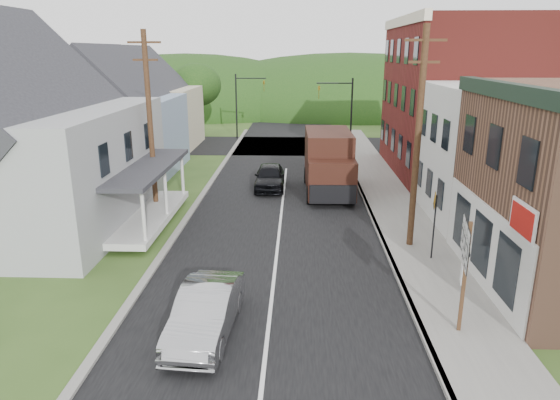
# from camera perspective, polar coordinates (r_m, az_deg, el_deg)

# --- Properties ---
(ground) EXTENTS (120.00, 120.00, 0.00)m
(ground) POSITION_cam_1_polar(r_m,az_deg,el_deg) (18.29, -0.73, -9.30)
(ground) COLOR #2D4719
(ground) RESTS_ON ground
(road) EXTENTS (9.00, 90.00, 0.02)m
(road) POSITION_cam_1_polar(r_m,az_deg,el_deg) (27.62, 0.30, -0.18)
(road) COLOR black
(road) RESTS_ON ground
(cross_road) EXTENTS (60.00, 9.00, 0.02)m
(cross_road) POSITION_cam_1_polar(r_m,az_deg,el_deg) (44.16, 1.03, 6.22)
(cross_road) COLOR black
(cross_road) RESTS_ON ground
(sidewalk_right) EXTENTS (2.80, 55.00, 0.15)m
(sidewalk_right) POSITION_cam_1_polar(r_m,az_deg,el_deg) (26.17, 13.19, -1.43)
(sidewalk_right) COLOR slate
(sidewalk_right) RESTS_ON ground
(curb_right) EXTENTS (0.20, 55.00, 0.15)m
(curb_right) POSITION_cam_1_polar(r_m,az_deg,el_deg) (25.94, 10.26, -1.41)
(curb_right) COLOR slate
(curb_right) RESTS_ON ground
(curb_left) EXTENTS (0.30, 55.00, 0.12)m
(curb_left) POSITION_cam_1_polar(r_m,az_deg,el_deg) (26.26, -10.04, -1.21)
(curb_left) COLOR slate
(curb_left) RESTS_ON ground
(storefront_white) EXTENTS (8.00, 7.00, 6.50)m
(storefront_white) POSITION_cam_1_polar(r_m,az_deg,el_deg) (26.53, 25.41, 4.73)
(storefront_white) COLOR silver
(storefront_white) RESTS_ON ground
(storefront_red) EXTENTS (8.00, 12.00, 10.00)m
(storefront_red) POSITION_cam_1_polar(r_m,az_deg,el_deg) (35.14, 19.82, 10.80)
(storefront_red) COLOR maroon
(storefront_red) RESTS_ON ground
(house_gray) EXTENTS (10.20, 12.24, 8.35)m
(house_gray) POSITION_cam_1_polar(r_m,az_deg,el_deg) (26.11, -27.54, 6.49)
(house_gray) COLOR #95979A
(house_gray) RESTS_ON ground
(house_blue) EXTENTS (7.14, 8.16, 7.28)m
(house_blue) POSITION_cam_1_polar(r_m,az_deg,el_deg) (35.72, -17.46, 8.98)
(house_blue) COLOR #7F91AE
(house_blue) RESTS_ON ground
(house_cream) EXTENTS (7.14, 8.16, 7.28)m
(house_cream) POSITION_cam_1_polar(r_m,az_deg,el_deg) (44.39, -14.25, 10.60)
(house_cream) COLOR beige
(house_cream) RESTS_ON ground
(utility_pole_right) EXTENTS (1.60, 0.26, 9.00)m
(utility_pole_right) POSITION_cam_1_polar(r_m,az_deg,el_deg) (20.75, 15.48, 6.78)
(utility_pole_right) COLOR #472D19
(utility_pole_right) RESTS_ON ground
(utility_pole_left) EXTENTS (1.60, 0.26, 9.00)m
(utility_pole_left) POSITION_cam_1_polar(r_m,az_deg,el_deg) (25.72, -14.64, 8.66)
(utility_pole_left) COLOR #472D19
(utility_pole_left) RESTS_ON ground
(traffic_signal_right) EXTENTS (2.87, 0.20, 6.00)m
(traffic_signal_right) POSITION_cam_1_polar(r_m,az_deg,el_deg) (40.29, 7.18, 10.49)
(traffic_signal_right) COLOR black
(traffic_signal_right) RESTS_ON ground
(traffic_signal_left) EXTENTS (2.87, 0.20, 6.00)m
(traffic_signal_left) POSITION_cam_1_polar(r_m,az_deg,el_deg) (47.39, -4.18, 11.49)
(traffic_signal_left) COLOR black
(traffic_signal_left) RESTS_ON ground
(tree_left_c) EXTENTS (5.80, 5.80, 8.41)m
(tree_left_c) POSITION_cam_1_polar(r_m,az_deg,el_deg) (41.53, -27.04, 12.05)
(tree_left_c) COLOR #382616
(tree_left_c) RESTS_ON ground
(tree_left_d) EXTENTS (4.80, 4.80, 6.94)m
(tree_left_d) POSITION_cam_1_polar(r_m,az_deg,el_deg) (49.51, -9.56, 12.83)
(tree_left_d) COLOR #382616
(tree_left_d) RESTS_ON ground
(forested_ridge) EXTENTS (90.00, 30.00, 16.00)m
(forested_ridge) POSITION_cam_1_polar(r_m,az_deg,el_deg) (71.87, 1.49, 10.27)
(forested_ridge) COLOR black
(forested_ridge) RESTS_ON ground
(silver_sedan) EXTENTS (1.82, 4.49, 1.45)m
(silver_sedan) POSITION_cam_1_polar(r_m,az_deg,el_deg) (15.01, -8.47, -12.56)
(silver_sedan) COLOR #9E9FA3
(silver_sedan) RESTS_ON ground
(dark_sedan) EXTENTS (1.82, 4.37, 1.48)m
(dark_sedan) POSITION_cam_1_polar(r_m,az_deg,el_deg) (30.04, -1.18, 2.67)
(dark_sedan) COLOR black
(dark_sedan) RESTS_ON ground
(delivery_van) EXTENTS (2.75, 6.40, 3.55)m
(delivery_van) POSITION_cam_1_polar(r_m,az_deg,el_deg) (29.03, 5.57, 4.24)
(delivery_van) COLOR black
(delivery_van) RESTS_ON ground
(route_sign_cluster) EXTENTS (0.49, 1.88, 3.35)m
(route_sign_cluster) POSITION_cam_1_polar(r_m,az_deg,el_deg) (15.07, 20.34, -6.58)
(route_sign_cluster) COLOR #472D19
(route_sign_cluster) RESTS_ON sidewalk_right
(warning_sign) EXTENTS (0.29, 0.72, 2.75)m
(warning_sign) POSITION_cam_1_polar(r_m,az_deg,el_deg) (20.13, 17.22, -1.74)
(warning_sign) COLOR black
(warning_sign) RESTS_ON sidewalk_right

